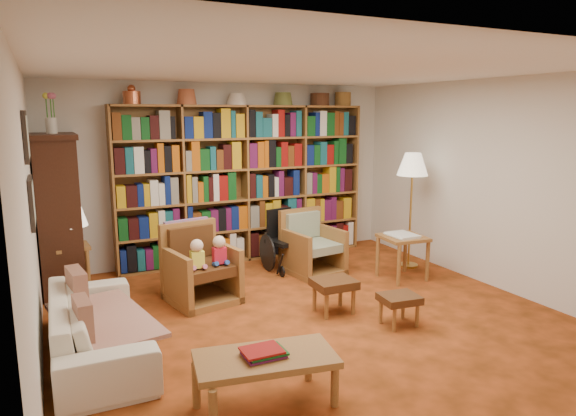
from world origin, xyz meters
TOP-DOWN VIEW (x-y plane):
  - floor at (0.00, 0.00)m, footprint 5.00×5.00m
  - ceiling at (0.00, 0.00)m, footprint 5.00×5.00m
  - wall_back at (0.00, 2.50)m, footprint 5.00×0.00m
  - wall_front at (0.00, -2.50)m, footprint 5.00×0.00m
  - wall_left at (-2.50, 0.00)m, footprint 0.00×5.00m
  - wall_right at (2.50, 0.00)m, footprint 0.00×5.00m
  - bookshelf at (0.20, 2.33)m, footprint 3.60×0.30m
  - curio_cabinet at (-2.25, 2.00)m, footprint 0.50×0.95m
  - framed_pictures at (-2.48, 0.30)m, footprint 0.03×0.52m
  - sofa at (-2.05, 0.03)m, footprint 1.90×0.76m
  - sofa_throw at (-2.00, 0.03)m, footprint 0.93×1.41m
  - cushion_left at (-2.18, 0.38)m, footprint 0.18×0.41m
  - cushion_right at (-2.18, -0.32)m, footprint 0.14×0.36m
  - side_table_lamp at (-2.15, 1.74)m, footprint 0.39×0.39m
  - table_lamp at (-2.15, 1.74)m, footprint 0.39×0.39m
  - armchair_leather at (-0.86, 1.01)m, footprint 0.83×0.86m
  - armchair_sage at (0.76, 1.40)m, footprint 0.75×0.77m
  - wheelchair at (0.47, 1.65)m, footprint 0.48×0.65m
  - floor_lamp at (2.09, 1.00)m, footprint 0.42×0.42m
  - side_table_papers at (1.67, 0.61)m, footprint 0.57×0.57m
  - footstool_a at (0.30, -0.01)m, footprint 0.44×0.38m
  - footstool_b at (0.72, -0.57)m, footprint 0.40×0.35m
  - coffee_table at (-1.05, -1.34)m, footprint 1.07×0.65m

SIDE VIEW (x-z plane):
  - floor at x=0.00m, z-range 0.00..0.00m
  - footstool_b at x=0.72m, z-range 0.10..0.41m
  - sofa at x=-2.05m, z-range 0.00..0.55m
  - footstool_a at x=0.30m, z-range 0.12..0.48m
  - sofa_throw at x=-2.00m, z-range 0.28..0.32m
  - armchair_sage at x=0.76m, z-range -0.10..0.72m
  - coffee_table at x=-1.05m, z-range 0.12..0.57m
  - armchair_leather at x=-0.86m, z-range -0.08..0.80m
  - wheelchair at x=0.47m, z-range -0.04..0.78m
  - side_table_lamp at x=-2.15m, z-range 0.13..0.73m
  - cushion_left at x=-2.18m, z-range 0.25..0.65m
  - cushion_right at x=-2.18m, z-range 0.28..0.62m
  - side_table_papers at x=1.67m, z-range 0.18..0.76m
  - curio_cabinet at x=-2.25m, z-range -0.25..2.15m
  - table_lamp at x=-2.15m, z-range 0.69..1.22m
  - bookshelf at x=0.20m, z-range -0.04..2.38m
  - wall_back at x=0.00m, z-range -1.25..3.75m
  - wall_front at x=0.00m, z-range -1.25..3.75m
  - wall_left at x=-2.50m, z-range -1.25..3.75m
  - wall_right at x=2.50m, z-range -1.25..3.75m
  - floor_lamp at x=2.09m, z-range 0.57..2.14m
  - framed_pictures at x=-2.48m, z-range 1.14..2.11m
  - ceiling at x=0.00m, z-range 2.50..2.50m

